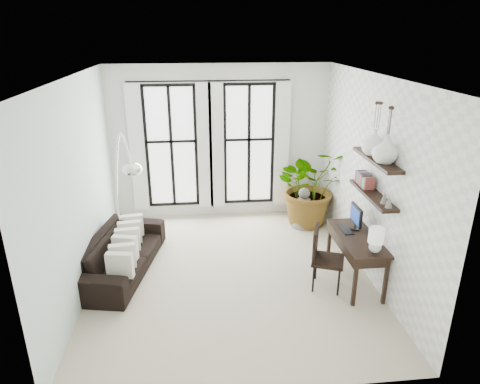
{
  "coord_description": "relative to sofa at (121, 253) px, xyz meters",
  "views": [
    {
      "loc": [
        -0.48,
        -6.14,
        3.83
      ],
      "look_at": [
        0.19,
        0.3,
        1.35
      ],
      "focal_mm": 32.0,
      "sensor_mm": 36.0,
      "label": 1
    }
  ],
  "objects": [
    {
      "name": "throw_pillows",
      "position": [
        0.1,
        0.0,
        0.17
      ],
      "size": [
        0.4,
        1.52,
        0.4
      ],
      "color": "beige",
      "rests_on": "sofa"
    },
    {
      "name": "wall_back",
      "position": [
        1.8,
        2.18,
        1.27
      ],
      "size": [
        4.5,
        0.0,
        4.5
      ],
      "primitive_type": "plane",
      "rotation": [
        1.57,
        0.0,
        0.0
      ],
      "color": "white",
      "rests_on": "floor"
    },
    {
      "name": "wall_right",
      "position": [
        4.05,
        -0.32,
        1.27
      ],
      "size": [
        0.0,
        5.0,
        5.0
      ],
      "primitive_type": "plane",
      "rotation": [
        1.57,
        0.0,
        -1.57
      ],
      "color": "white",
      "rests_on": "floor"
    },
    {
      "name": "desk_chair",
      "position": [
        3.19,
        -0.81,
        0.24
      ],
      "size": [
        0.61,
        0.61,
        1.0
      ],
      "rotation": [
        0.0,
        0.0,
        -0.37
      ],
      "color": "black",
      "rests_on": "floor"
    },
    {
      "name": "buddha",
      "position": [
        3.44,
        1.38,
        0.02
      ],
      "size": [
        0.47,
        0.47,
        0.84
      ],
      "color": "gray",
      "rests_on": "floor"
    },
    {
      "name": "wall_shelves",
      "position": [
        3.91,
        -0.7,
        1.4
      ],
      "size": [
        0.25,
        1.3,
        0.6
      ],
      "color": "black",
      "rests_on": "wall_right"
    },
    {
      "name": "floor",
      "position": [
        1.8,
        -0.32,
        -0.33
      ],
      "size": [
        5.0,
        5.0,
        0.0
      ],
      "primitive_type": "plane",
      "color": "beige",
      "rests_on": "ground"
    },
    {
      "name": "wall_left",
      "position": [
        -0.45,
        -0.32,
        1.27
      ],
      "size": [
        0.0,
        5.0,
        5.0
      ],
      "primitive_type": "plane",
      "rotation": [
        1.57,
        0.0,
        1.57
      ],
      "color": "silver",
      "rests_on": "floor"
    },
    {
      "name": "arc_lamp",
      "position": [
        0.1,
        0.32,
        1.41
      ],
      "size": [
        0.73,
        0.88,
        2.29
      ],
      "color": "silver",
      "rests_on": "floor"
    },
    {
      "name": "ceiling",
      "position": [
        1.8,
        -0.32,
        2.87
      ],
      "size": [
        5.0,
        5.0,
        0.0
      ],
      "primitive_type": "plane",
      "color": "white",
      "rests_on": "wall_back"
    },
    {
      "name": "vase_a",
      "position": [
        3.91,
        -0.99,
        1.94
      ],
      "size": [
        0.37,
        0.37,
        0.38
      ],
      "primitive_type": "imported",
      "color": "white",
      "rests_on": "shelf_upper"
    },
    {
      "name": "windows",
      "position": [
        1.6,
        2.11,
        1.23
      ],
      "size": [
        3.26,
        0.13,
        2.65
      ],
      "color": "white",
      "rests_on": "wall_back"
    },
    {
      "name": "sofa",
      "position": [
        0.0,
        0.0,
        0.0
      ],
      "size": [
        1.32,
        2.39,
        0.66
      ],
      "primitive_type": "imported",
      "rotation": [
        0.0,
        0.0,
        1.37
      ],
      "color": "black",
      "rests_on": "floor"
    },
    {
      "name": "plant",
      "position": [
        3.6,
        1.52,
        0.5
      ],
      "size": [
        1.69,
        1.52,
        1.66
      ],
      "primitive_type": "imported",
      "rotation": [
        0.0,
        0.0,
        0.16
      ],
      "color": "#2D7228",
      "rests_on": "floor"
    },
    {
      "name": "vase_b",
      "position": [
        3.91,
        -0.59,
        1.94
      ],
      "size": [
        0.37,
        0.37,
        0.38
      ],
      "primitive_type": "imported",
      "color": "white",
      "rests_on": "shelf_upper"
    },
    {
      "name": "desk",
      "position": [
        3.74,
        -0.78,
        0.42
      ],
      "size": [
        0.58,
        1.36,
        1.2
      ],
      "color": "black",
      "rests_on": "floor"
    }
  ]
}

